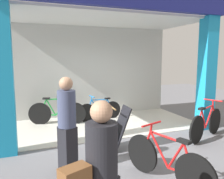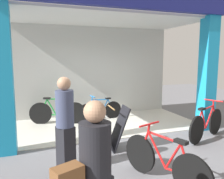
% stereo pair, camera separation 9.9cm
% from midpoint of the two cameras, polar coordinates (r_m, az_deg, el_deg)
% --- Properties ---
extents(ground_plane, '(18.97, 18.97, 0.00)m').
position_cam_midpoint_polar(ground_plane, '(5.79, 2.71, -12.21)').
color(ground_plane, slate).
rests_on(ground_plane, ground).
extents(shop_facade, '(5.68, 2.94, 3.88)m').
position_cam_midpoint_polar(shop_facade, '(6.73, -1.62, 8.65)').
color(shop_facade, beige).
rests_on(shop_facade, ground).
extents(bicycle_inside_0, '(1.47, 0.40, 0.81)m').
position_cam_midpoint_polar(bicycle_inside_0, '(7.35, -2.49, -5.21)').
color(bicycle_inside_0, black).
rests_on(bicycle_inside_0, ground).
extents(bicycle_inside_1, '(1.64, 0.59, 0.94)m').
position_cam_midpoint_polar(bicycle_inside_1, '(7.07, -13.02, -5.52)').
color(bicycle_inside_1, black).
rests_on(bicycle_inside_1, ground).
extents(bicycle_parked_0, '(1.58, 0.74, 0.94)m').
position_cam_midpoint_polar(bicycle_parked_0, '(6.16, 22.97, -7.94)').
color(bicycle_parked_0, black).
rests_on(bicycle_parked_0, ground).
extents(bicycle_parked_1, '(0.62, 1.60, 0.92)m').
position_cam_midpoint_polar(bicycle_parked_1, '(3.86, 13.48, -17.15)').
color(bicycle_parked_1, black).
rests_on(bicycle_parked_1, ground).
extents(sandwich_board_sign, '(0.75, 0.53, 0.96)m').
position_cam_midpoint_polar(sandwich_board_sign, '(5.01, 0.39, -9.69)').
color(sandwich_board_sign, black).
rests_on(sandwich_board_sign, ground).
extents(pedestrian_0, '(0.66, 0.46, 1.59)m').
position_cam_midpoint_polar(pedestrian_0, '(2.44, -3.52, -20.84)').
color(pedestrian_0, black).
rests_on(pedestrian_0, ground).
extents(pedestrian_1, '(0.41, 0.41, 1.67)m').
position_cam_midpoint_polar(pedestrian_1, '(4.08, -10.93, -8.26)').
color(pedestrian_1, black).
rests_on(pedestrian_1, ground).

